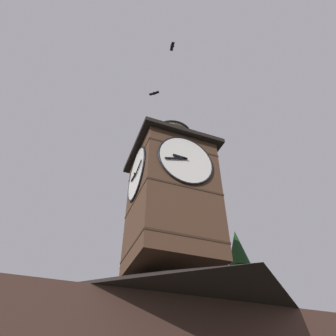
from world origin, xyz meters
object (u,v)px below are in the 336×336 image
flying_bird_high (172,46)px  moon (180,309)px  clock_tower (171,193)px  flying_bird_low (154,93)px

flying_bird_high → moon: bearing=-113.4°
clock_tower → flying_bird_low: (1.22, 0.07, 7.89)m
moon → flying_bird_low: 34.03m
clock_tower → moon: size_ratio=4.71×
clock_tower → moon: (-13.30, -30.22, 2.48)m
clock_tower → flying_bird_low: bearing=3.5°
moon → flying_bird_high: bearing=66.6°
clock_tower → flying_bird_high: bearing=71.4°
flying_bird_low → flying_bird_high: bearing=97.5°
clock_tower → flying_bird_high: flying_bird_high is taller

